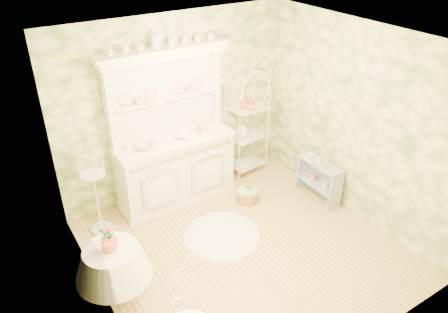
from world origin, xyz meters
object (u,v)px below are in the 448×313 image
round_table (114,271)px  kitchen_dresser (173,130)px  floor_basket (248,195)px  birdcage_stand (95,185)px  side_shelf (319,182)px  bakers_rack (247,121)px

round_table → kitchen_dresser: bearing=43.6°
kitchen_dresser → round_table: size_ratio=2.85×
kitchen_dresser → floor_basket: bearing=-37.6°
round_table → birdcage_stand: (0.25, 1.27, 0.34)m
kitchen_dresser → floor_basket: size_ratio=7.44×
side_shelf → floor_basket: (-0.95, 0.50, -0.19)m
birdcage_stand → floor_basket: (2.09, -0.52, -0.64)m
bakers_rack → birdcage_stand: 2.58m
round_table → birdcage_stand: size_ratio=0.54×
birdcage_stand → floor_basket: birdcage_stand is taller
side_shelf → kitchen_dresser: bearing=149.7°
bakers_rack → round_table: 3.22m
round_table → floor_basket: (2.33, 0.75, -0.30)m
round_table → floor_basket: bearing=17.8°
kitchen_dresser → bakers_rack: 1.35m
side_shelf → birdcage_stand: (-3.04, 1.02, 0.45)m
bakers_rack → round_table: bakers_rack is taller
bakers_rack → birdcage_stand: bearing=177.4°
kitchen_dresser → round_table: 2.17m
bakers_rack → round_table: bearing=-159.5°
kitchen_dresser → birdcage_stand: bearing=-173.7°
kitchen_dresser → floor_basket: (0.85, -0.66, -1.05)m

